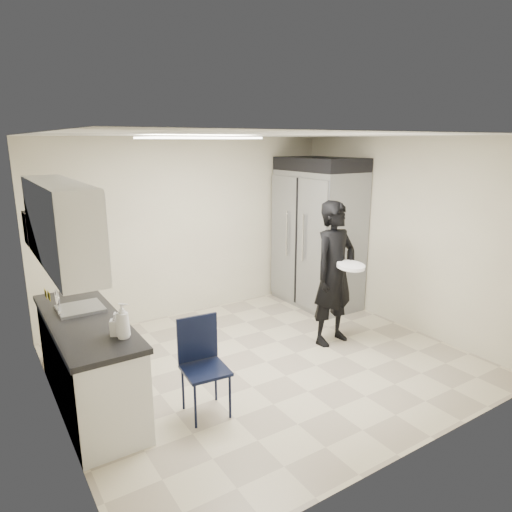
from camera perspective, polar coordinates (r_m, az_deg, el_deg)
floor at (r=5.54m, az=1.29°, el=-13.09°), size 4.50×4.50×0.00m
ceiling at (r=4.92m, az=1.46°, el=14.90°), size 4.50×4.50×0.00m
back_wall at (r=6.79m, az=-8.14°, el=3.53°), size 4.50×0.00×4.50m
left_wall at (r=4.29m, az=-24.45°, el=-3.91°), size 0.00×4.00×4.00m
right_wall at (r=6.58m, az=17.85°, el=2.65°), size 0.00×4.00×4.00m
ceiling_panel at (r=4.97m, az=-7.16°, el=14.44°), size 1.20×0.60×0.02m
lower_counter at (r=4.84m, az=-20.17°, el=-12.60°), size 0.60×1.90×0.86m
countertop at (r=4.66m, az=-20.65°, el=-7.58°), size 0.64×1.95×0.05m
sink at (r=4.90m, az=-21.05°, el=-6.74°), size 0.42×0.40×0.14m
faucet at (r=4.82m, az=-23.53°, el=-5.42°), size 0.02×0.02×0.24m
upper_cabinets at (r=4.39m, az=-23.30°, el=3.67°), size 0.35×1.80×0.75m
towel_dispenser at (r=5.54m, az=-25.83°, el=3.22°), size 0.22×0.30×0.35m
notice_sticker_left at (r=4.41m, az=-24.47°, el=-4.53°), size 0.00×0.12×0.07m
notice_sticker_right at (r=4.61m, az=-24.80°, el=-4.31°), size 0.00×0.12×0.07m
commercial_fridge at (r=7.21m, az=7.76°, el=2.14°), size 0.80×1.35×2.10m
fridge_compressor at (r=7.06m, az=8.07°, el=11.30°), size 0.80×1.35×0.20m
folding_chair at (r=4.43m, az=-6.34°, el=-14.01°), size 0.44×0.44×0.91m
man_tuxedo at (r=5.83m, az=9.78°, el=-2.18°), size 0.72×0.53×1.84m
bucket_lid at (r=5.63m, az=11.78°, el=-1.22°), size 0.38×0.38×0.04m
soap_bottle_a at (r=4.05m, az=-16.34°, el=-7.76°), size 0.17×0.17×0.31m
soap_bottle_b at (r=4.14m, az=-17.14°, el=-8.10°), size 0.12×0.13×0.21m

